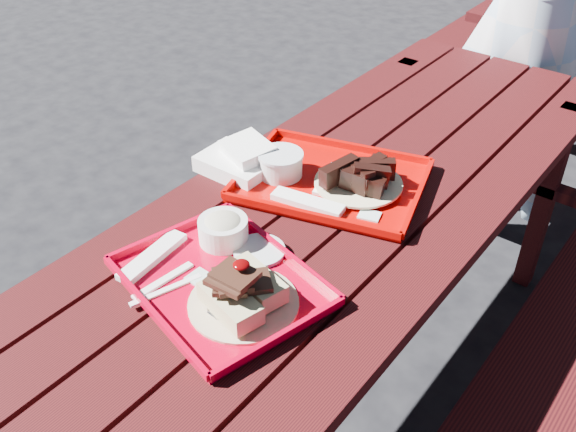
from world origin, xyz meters
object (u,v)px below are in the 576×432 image
object	(u,v)px
picnic_table_near	(322,268)
near_tray	(228,270)
far_tray	(328,178)
person	(531,17)

from	to	relation	value
picnic_table_near	near_tray	size ratio (longest dim) A/B	4.82
picnic_table_near	far_tray	distance (m)	0.24
picnic_table_near	far_tray	xyz separation A→B (m)	(-0.06, 0.10, 0.21)
picnic_table_near	far_tray	bearing A→B (deg)	121.46
picnic_table_near	person	size ratio (longest dim) A/B	1.39
picnic_table_near	near_tray	xyz separation A→B (m)	(-0.01, -0.34, 0.22)
picnic_table_near	person	bearing A→B (deg)	90.59
near_tray	person	xyz separation A→B (m)	(-0.00, 1.71, 0.08)
near_tray	far_tray	distance (m)	0.44
near_tray	far_tray	xyz separation A→B (m)	(-0.05, 0.44, -0.01)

